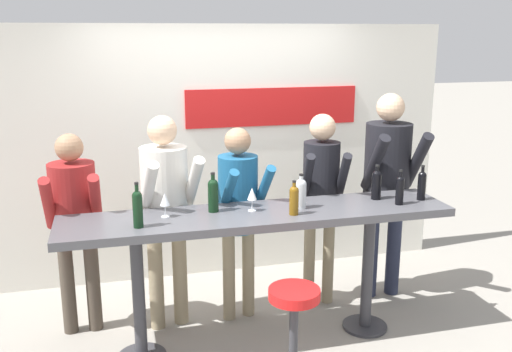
{
  "coord_description": "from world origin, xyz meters",
  "views": [
    {
      "loc": [
        -1.02,
        -3.83,
        2.34
      ],
      "look_at": [
        0.0,
        0.09,
        1.31
      ],
      "focal_mm": 40.0,
      "sensor_mm": 36.0,
      "label": 1
    }
  ],
  "objects_px": {
    "wine_bottle_6": "(138,207)",
    "wine_bottle_5": "(376,183)",
    "person_far_left": "(74,213)",
    "wine_bottle_1": "(422,184)",
    "person_center_right": "(387,174)",
    "wine_glass_1": "(165,200)",
    "wine_bottle_4": "(400,189)",
    "wine_bottle_0": "(294,199)",
    "person_center_left": "(239,203)",
    "person_center": "(321,188)",
    "bar_stool": "(294,323)",
    "tasting_table": "(259,231)",
    "wine_glass_0": "(252,195)",
    "wine_bottle_2": "(301,192)",
    "person_left": "(165,200)",
    "wine_bottle_3": "(213,194)"
  },
  "relations": [
    {
      "from": "person_center",
      "to": "wine_bottle_4",
      "type": "height_order",
      "value": "person_center"
    },
    {
      "from": "person_center",
      "to": "wine_bottle_6",
      "type": "bearing_deg",
      "value": -147.56
    },
    {
      "from": "tasting_table",
      "to": "person_far_left",
      "type": "distance_m",
      "value": 1.42
    },
    {
      "from": "person_center_right",
      "to": "wine_bottle_1",
      "type": "xyz_separation_m",
      "value": [
        0.01,
        -0.54,
        0.05
      ]
    },
    {
      "from": "person_far_left",
      "to": "wine_bottle_3",
      "type": "relative_size",
      "value": 5.45
    },
    {
      "from": "person_far_left",
      "to": "wine_glass_0",
      "type": "xyz_separation_m",
      "value": [
        1.28,
        -0.49,
        0.19
      ]
    },
    {
      "from": "bar_stool",
      "to": "person_far_left",
      "type": "xyz_separation_m",
      "value": [
        -1.4,
        1.13,
        0.52
      ]
    },
    {
      "from": "person_center_left",
      "to": "wine_bottle_5",
      "type": "relative_size",
      "value": 5.85
    },
    {
      "from": "wine_bottle_4",
      "to": "wine_glass_0",
      "type": "xyz_separation_m",
      "value": [
        -1.13,
        0.12,
        0.0
      ]
    },
    {
      "from": "wine_bottle_3",
      "to": "wine_glass_1",
      "type": "xyz_separation_m",
      "value": [
        -0.35,
        -0.04,
        -0.01
      ]
    },
    {
      "from": "wine_glass_0",
      "to": "person_far_left",
      "type": "bearing_deg",
      "value": 159.03
    },
    {
      "from": "wine_bottle_0",
      "to": "wine_bottle_6",
      "type": "bearing_deg",
      "value": 179.9
    },
    {
      "from": "wine_bottle_1",
      "to": "wine_bottle_6",
      "type": "bearing_deg",
      "value": -177.33
    },
    {
      "from": "person_center",
      "to": "wine_bottle_1",
      "type": "relative_size",
      "value": 6.05
    },
    {
      "from": "wine_bottle_2",
      "to": "wine_bottle_3",
      "type": "xyz_separation_m",
      "value": [
        -0.65,
        0.08,
        0.01
      ]
    },
    {
      "from": "person_far_left",
      "to": "wine_bottle_6",
      "type": "distance_m",
      "value": 0.81
    },
    {
      "from": "person_center",
      "to": "person_center_right",
      "type": "relative_size",
      "value": 0.92
    },
    {
      "from": "bar_stool",
      "to": "wine_bottle_1",
      "type": "distance_m",
      "value": 1.54
    },
    {
      "from": "bar_stool",
      "to": "wine_glass_1",
      "type": "bearing_deg",
      "value": 138.89
    },
    {
      "from": "person_center_right",
      "to": "wine_bottle_1",
      "type": "bearing_deg",
      "value": -85.43
    },
    {
      "from": "wine_bottle_2",
      "to": "wine_glass_0",
      "type": "height_order",
      "value": "wine_bottle_2"
    },
    {
      "from": "wine_bottle_5",
      "to": "wine_glass_0",
      "type": "height_order",
      "value": "wine_bottle_5"
    },
    {
      "from": "person_far_left",
      "to": "person_center",
      "type": "distance_m",
      "value": 2.0
    },
    {
      "from": "wine_bottle_5",
      "to": "wine_bottle_1",
      "type": "bearing_deg",
      "value": -17.73
    },
    {
      "from": "person_center_right",
      "to": "wine_bottle_2",
      "type": "distance_m",
      "value": 1.1
    },
    {
      "from": "wine_bottle_4",
      "to": "wine_bottle_3",
      "type": "bearing_deg",
      "value": 172.62
    },
    {
      "from": "person_center_left",
      "to": "person_center",
      "type": "relative_size",
      "value": 0.96
    },
    {
      "from": "bar_stool",
      "to": "person_center",
      "type": "bearing_deg",
      "value": 61.72
    },
    {
      "from": "bar_stool",
      "to": "wine_bottle_1",
      "type": "relative_size",
      "value": 2.57
    },
    {
      "from": "person_far_left",
      "to": "wine_bottle_5",
      "type": "xyz_separation_m",
      "value": [
        2.29,
        -0.44,
        0.19
      ]
    },
    {
      "from": "wine_bottle_1",
      "to": "wine_glass_1",
      "type": "distance_m",
      "value": 1.98
    },
    {
      "from": "person_center_left",
      "to": "wine_bottle_4",
      "type": "xyz_separation_m",
      "value": [
        1.14,
        -0.52,
        0.18
      ]
    },
    {
      "from": "person_center_left",
      "to": "wine_bottle_5",
      "type": "xyz_separation_m",
      "value": [
        1.03,
        -0.35,
        0.18
      ]
    },
    {
      "from": "wine_glass_1",
      "to": "person_left",
      "type": "bearing_deg",
      "value": 84.24
    },
    {
      "from": "wine_bottle_4",
      "to": "tasting_table",
      "type": "bearing_deg",
      "value": 175.49
    },
    {
      "from": "person_center",
      "to": "wine_bottle_5",
      "type": "xyz_separation_m",
      "value": [
        0.29,
        -0.43,
        0.13
      ]
    },
    {
      "from": "wine_glass_1",
      "to": "wine_bottle_4",
      "type": "bearing_deg",
      "value": -4.57
    },
    {
      "from": "wine_bottle_6",
      "to": "wine_bottle_5",
      "type": "bearing_deg",
      "value": 6.44
    },
    {
      "from": "wine_bottle_2",
      "to": "wine_bottle_1",
      "type": "bearing_deg",
      "value": -1.73
    },
    {
      "from": "person_center",
      "to": "wine_glass_0",
      "type": "relative_size",
      "value": 9.5
    },
    {
      "from": "person_far_left",
      "to": "wine_bottle_1",
      "type": "bearing_deg",
      "value": -11.58
    },
    {
      "from": "person_center_left",
      "to": "wine_glass_0",
      "type": "bearing_deg",
      "value": -98.45
    },
    {
      "from": "person_far_left",
      "to": "wine_bottle_0",
      "type": "xyz_separation_m",
      "value": [
        1.55,
        -0.65,
        0.18
      ]
    },
    {
      "from": "wine_bottle_5",
      "to": "person_center_right",
      "type": "bearing_deg",
      "value": 53.7
    },
    {
      "from": "wine_bottle_0",
      "to": "wine_bottle_6",
      "type": "height_order",
      "value": "wine_bottle_6"
    },
    {
      "from": "wine_bottle_1",
      "to": "tasting_table",
      "type": "bearing_deg",
      "value": 179.29
    },
    {
      "from": "tasting_table",
      "to": "wine_bottle_2",
      "type": "height_order",
      "value": "wine_bottle_2"
    },
    {
      "from": "person_center_left",
      "to": "wine_bottle_0",
      "type": "bearing_deg",
      "value": -73.18
    },
    {
      "from": "bar_stool",
      "to": "wine_glass_1",
      "type": "distance_m",
      "value": 1.23
    },
    {
      "from": "wine_bottle_1",
      "to": "wine_bottle_6",
      "type": "xyz_separation_m",
      "value": [
        -2.18,
        -0.1,
        0.02
      ]
    }
  ]
}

